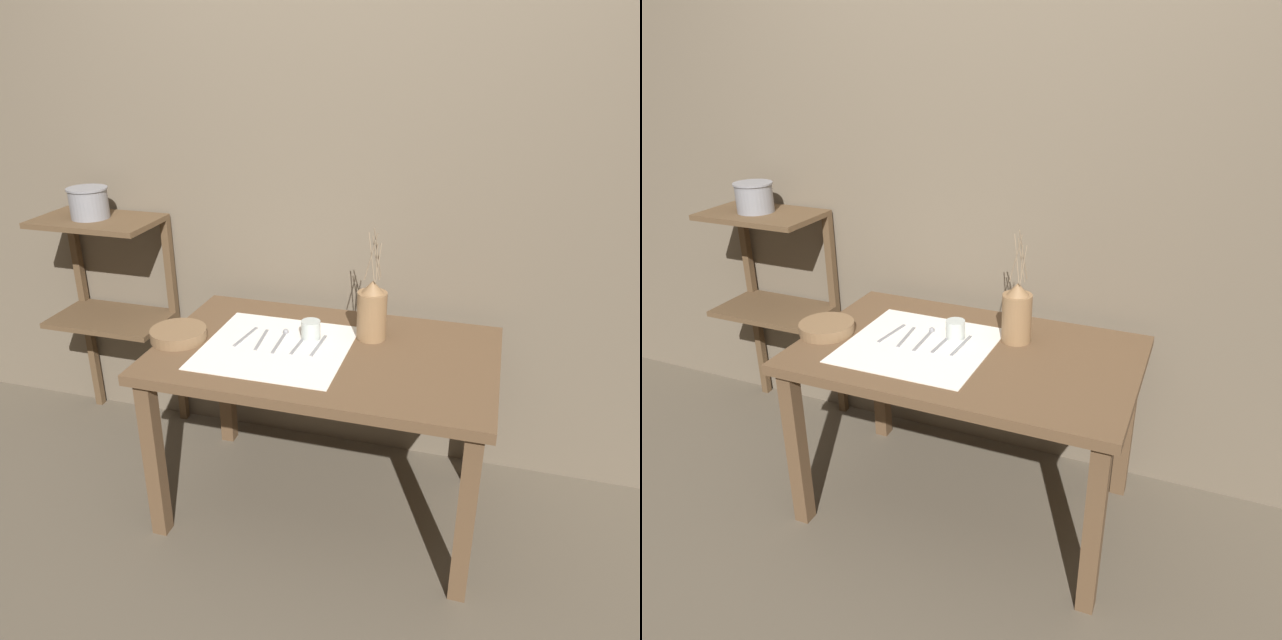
{
  "view_description": "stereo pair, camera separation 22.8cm",
  "coord_description": "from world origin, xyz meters",
  "views": [
    {
      "loc": [
        0.56,
        -2.0,
        1.78
      ],
      "look_at": [
        -0.02,
        0.0,
        0.84
      ],
      "focal_mm": 35.0,
      "sensor_mm": 36.0,
      "label": 1
    },
    {
      "loc": [
        0.78,
        -1.93,
        1.78
      ],
      "look_at": [
        -0.02,
        0.0,
        0.84
      ],
      "focal_mm": 35.0,
      "sensor_mm": 36.0,
      "label": 2
    }
  ],
  "objects": [
    {
      "name": "wooden_table",
      "position": [
        0.0,
        0.0,
        0.63
      ],
      "size": [
        1.27,
        0.78,
        0.72
      ],
      "color": "brown",
      "rests_on": "ground_plane"
    },
    {
      "name": "fork_outer",
      "position": [
        -0.03,
        0.02,
        0.73
      ],
      "size": [
        0.02,
        0.18,
        0.0
      ],
      "color": "gray",
      "rests_on": "wooden_table"
    },
    {
      "name": "stone_wall_back",
      "position": [
        0.0,
        0.5,
        1.2
      ],
      "size": [
        7.0,
        0.06,
        2.4
      ],
      "color": "#6B5E4C",
      "rests_on": "ground_plane"
    },
    {
      "name": "wooden_shelf_unit",
      "position": [
        -1.12,
        0.32,
        0.75
      ],
      "size": [
        0.53,
        0.33,
        1.07
      ],
      "color": "brown",
      "rests_on": "ground_plane"
    },
    {
      "name": "glass_tumbler_near",
      "position": [
        -0.08,
        0.07,
        0.76
      ],
      "size": [
        0.07,
        0.07,
        0.07
      ],
      "color": "#B7C1BC",
      "rests_on": "wooden_table"
    },
    {
      "name": "spoon_outer",
      "position": [
        -0.1,
        0.07,
        0.73
      ],
      "size": [
        0.02,
        0.19,
        0.02
      ],
      "color": "gray",
      "rests_on": "wooden_table"
    },
    {
      "name": "knife_center",
      "position": [
        -0.26,
        0.01,
        0.73
      ],
      "size": [
        0.03,
        0.18,
        0.0
      ],
      "color": "gray",
      "rests_on": "wooden_table"
    },
    {
      "name": "fork_inner",
      "position": [
        -0.33,
        0.01,
        0.73
      ],
      "size": [
        0.03,
        0.18,
        0.0
      ],
      "color": "gray",
      "rests_on": "wooden_table"
    },
    {
      "name": "pitcher_with_flowers",
      "position": [
        0.14,
        0.15,
        0.83
      ],
      "size": [
        0.11,
        0.11,
        0.44
      ],
      "color": "olive",
      "rests_on": "wooden_table"
    },
    {
      "name": "metal_pot_large",
      "position": [
        -1.15,
        0.29,
        1.14
      ],
      "size": [
        0.17,
        0.17,
        0.13
      ],
      "color": "gray",
      "rests_on": "wooden_shelf_unit"
    },
    {
      "name": "wooden_bowl",
      "position": [
        -0.57,
        -0.07,
        0.74
      ],
      "size": [
        0.22,
        0.22,
        0.04
      ],
      "color": "brown",
      "rests_on": "wooden_table"
    },
    {
      "name": "spoon_inner",
      "position": [
        -0.19,
        0.06,
        0.73
      ],
      "size": [
        0.03,
        0.19,
        0.02
      ],
      "color": "gray",
      "rests_on": "wooden_table"
    },
    {
      "name": "linen_cloth",
      "position": [
        -0.18,
        -0.03,
        0.72
      ],
      "size": [
        0.54,
        0.52,
        0.0
      ],
      "color": "white",
      "rests_on": "wooden_table"
    },
    {
      "name": "ground_plane",
      "position": [
        0.0,
        0.0,
        0.0
      ],
      "size": [
        12.0,
        12.0,
        0.0
      ],
      "primitive_type": "plane",
      "color": "brown"
    }
  ]
}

